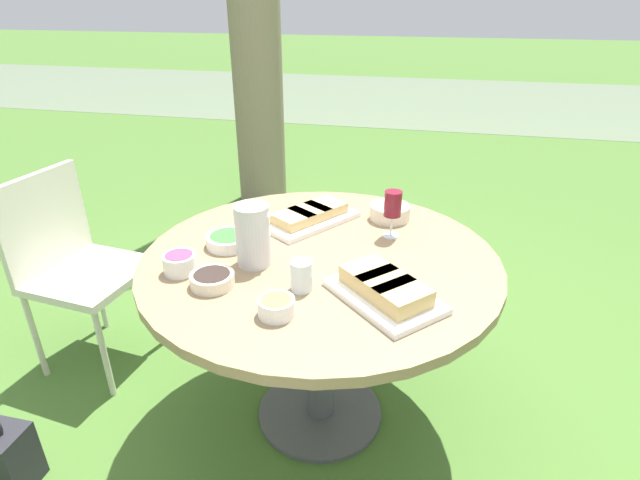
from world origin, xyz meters
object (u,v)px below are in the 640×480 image
(dining_table, at_px, (320,283))
(wine_glass, at_px, (393,206))
(chair_near_left, at_px, (72,257))
(water_pitcher, at_px, (253,235))

(dining_table, height_order, wine_glass, wine_glass)
(chair_near_left, bearing_deg, wine_glass, 3.18)
(chair_near_left, distance_m, water_pitcher, 1.02)
(chair_near_left, bearing_deg, water_pitcher, -14.14)
(dining_table, distance_m, wine_glass, 0.39)
(dining_table, xyz_separation_m, wine_glass, (0.22, 0.21, 0.23))
(dining_table, distance_m, chair_near_left, 1.15)
(chair_near_left, xyz_separation_m, wine_glass, (1.36, 0.08, 0.34))
(water_pitcher, relative_size, wine_glass, 1.17)
(dining_table, xyz_separation_m, water_pitcher, (-0.20, -0.10, 0.22))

